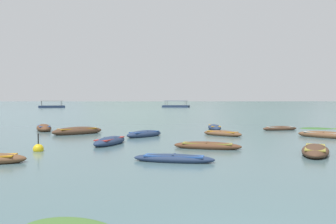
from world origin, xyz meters
name	(u,v)px	position (x,y,z in m)	size (l,w,h in m)	color
ground_plane	(141,101)	(0.00, 1500.00, 0.00)	(6000.00, 6000.00, 0.00)	slate
mountain_1	(51,71)	(-601.96, 2417.23, 199.96)	(1698.93, 1698.93, 399.92)	slate
mountain_2	(146,77)	(27.90, 2108.80, 141.86)	(1183.29, 1183.29, 283.73)	slate
mountain_3	(262,74)	(833.36, 2382.82, 183.86)	(1040.31, 1040.31, 367.72)	#4C5B56
rowboat_0	(325,135)	(10.20, 17.64, 0.16)	(3.14, 3.47, 0.52)	brown
rowboat_1	(110,141)	(-3.63, 15.11, 0.17)	(2.16, 3.33, 0.53)	navy
rowboat_2	(207,146)	(1.45, 12.97, 0.14)	(3.55, 1.96, 0.44)	brown
rowboat_3	(222,133)	(3.75, 19.46, 0.14)	(2.78, 2.80, 0.46)	brown
rowboat_4	(144,134)	(-1.67, 19.18, 0.17)	(2.91, 2.84, 0.53)	navy
rowboat_5	(280,128)	(9.50, 23.49, 0.14)	(3.14, 1.28, 0.43)	#4C3323
rowboat_7	(44,128)	(-9.78, 24.67, 0.20)	(2.20, 3.65, 0.64)	brown
rowboat_8	(77,131)	(-6.52, 21.42, 0.20)	(3.87, 3.17, 0.65)	#4C3323
rowboat_10	(315,151)	(5.97, 10.72, 0.17)	(2.67, 3.67, 0.53)	#4C3323
rowboat_11	(214,127)	(4.31, 24.74, 0.16)	(1.24, 3.51, 0.51)	navy
rowboat_13	(174,159)	(-0.60, 9.30, 0.13)	(3.37, 1.67, 0.39)	navy
ferry_0	(52,106)	(-31.86, 116.23, 0.45)	(8.99, 5.94, 2.54)	navy
ferry_1	(176,106)	(10.61, 120.60, 0.45)	(10.14, 6.69, 2.54)	navy
mooring_buoy	(38,149)	(-6.82, 12.69, 0.11)	(0.50, 0.50, 1.00)	yellow
weed_patch_0	(316,129)	(13.32, 24.85, 0.00)	(2.78, 2.03, 0.14)	#38662D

